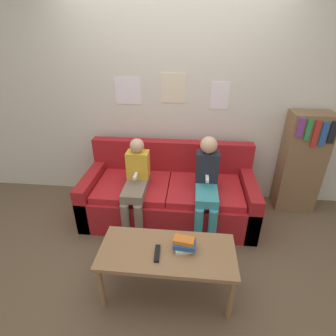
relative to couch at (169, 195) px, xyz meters
name	(u,v)px	position (x,y,z in m)	size (l,w,h in m)	color
ground_plane	(164,246)	(0.00, -0.55, -0.28)	(10.00, 10.00, 0.00)	brown
wall_back	(174,98)	(0.00, 0.52, 1.02)	(8.00, 0.06, 2.60)	beige
couch	(169,195)	(0.00, 0.00, 0.00)	(1.95, 0.86, 0.84)	maroon
coffee_table	(167,255)	(0.09, -1.07, 0.13)	(1.09, 0.49, 0.46)	#8E6642
person_left	(136,182)	(-0.34, -0.22, 0.28)	(0.24, 0.58, 1.01)	#756656
person_right	(207,183)	(0.42, -0.20, 0.32)	(0.24, 0.58, 1.06)	teal
tv_remote	(157,253)	(0.01, -1.11, 0.19)	(0.05, 0.17, 0.02)	black
book_stack	(184,244)	(0.22, -1.03, 0.23)	(0.19, 0.16, 0.11)	silver
bookshelf	(301,163)	(1.55, 0.32, 0.34)	(0.46, 0.31, 1.23)	brown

